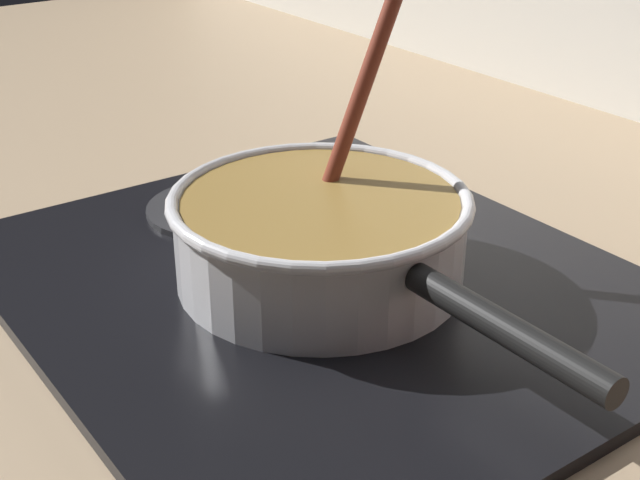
% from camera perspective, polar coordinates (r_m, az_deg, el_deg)
% --- Properties ---
extents(ground, '(2.40, 1.60, 0.04)m').
position_cam_1_polar(ground, '(0.82, -16.53, -3.94)').
color(ground, '#9E8466').
extents(hob_plate, '(0.56, 0.48, 0.01)m').
position_cam_1_polar(hob_plate, '(0.76, 0.00, -2.90)').
color(hob_plate, black).
rests_on(hob_plate, ground).
extents(burner_ring, '(0.17, 0.17, 0.01)m').
position_cam_1_polar(burner_ring, '(0.75, 0.00, -2.23)').
color(burner_ring, '#592D0C').
rests_on(burner_ring, hob_plate).
extents(spare_burner, '(0.14, 0.14, 0.01)m').
position_cam_1_polar(spare_burner, '(0.88, -6.52, 2.05)').
color(spare_burner, '#262628').
rests_on(spare_burner, hob_plate).
extents(cooking_pan, '(0.42, 0.26, 0.33)m').
position_cam_1_polar(cooking_pan, '(0.73, 0.13, 0.37)').
color(cooking_pan, silver).
rests_on(cooking_pan, hob_plate).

